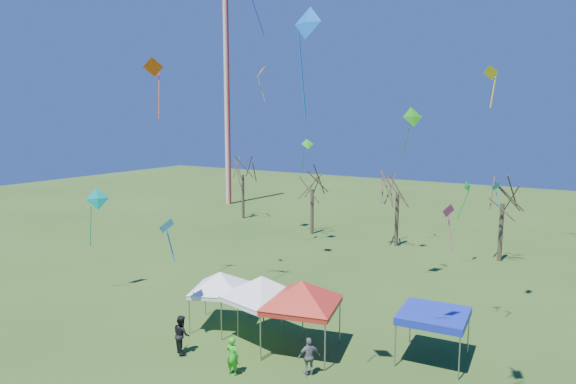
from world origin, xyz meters
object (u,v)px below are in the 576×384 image
tent_white_mid (262,280)px  person_green (233,356)px  tree_1 (312,173)px  tent_red (302,286)px  tent_blue (434,316)px  person_dark (182,334)px  tree_3 (504,183)px  tent_white_west (220,276)px  tree_2 (398,173)px  tree_0 (243,159)px  person_grey (309,357)px  radio_mast (227,105)px

tent_white_mid → person_green: tent_white_mid is taller
tree_1 → tent_red: (11.45, -21.94, -2.56)m
tent_blue → person_dark: size_ratio=1.71×
tree_3 → tent_blue: (0.18, -19.01, -3.97)m
tent_red → person_green: bearing=-112.6°
tent_white_west → tent_red: tent_red is taller
tree_2 → tree_3: size_ratio=1.03×
tree_3 → tent_blue: 19.42m
tent_white_mid → person_dark: size_ratio=2.30×
tree_3 → tent_blue: bearing=-89.4°
person_dark → person_green: size_ratio=1.09×
tree_2 → tent_red: 22.10m
tent_red → person_dark: bearing=-146.9°
tent_blue → tree_0: bearing=140.4°
tree_3 → person_grey: size_ratio=4.71×
tent_blue → person_dark: tent_blue is taller
radio_mast → tent_blue: size_ratio=7.98×
tree_2 → tent_blue: size_ratio=2.61×
person_dark → person_green: person_dark is taller
tree_3 → tent_red: tree_3 is taller
tent_white_mid → tent_red: tent_red is taller
tree_2 → tent_white_mid: bearing=-88.0°
tent_white_mid → person_dark: 4.51m
tent_white_west → tent_red: (5.18, -0.40, 0.49)m
person_green → tree_1: bearing=-69.0°
tent_red → tent_blue: 6.11m
tree_3 → tree_2: bearing=177.7°
tent_white_west → person_dark: bearing=-82.5°
tree_1 → tree_2: 8.42m
radio_mast → tent_red: (28.68, -31.29, -9.27)m
radio_mast → tent_blue: (34.22, -28.96, -10.39)m
person_dark → tent_white_west: bearing=-51.5°
tent_white_west → person_green: 5.70m
tree_1 → radio_mast: bearing=151.5°
tree_1 → person_dark: 26.36m
tree_2 → tree_1: bearing=178.2°
tent_red → person_grey: size_ratio=2.63×
tree_3 → tent_blue: size_ratio=2.52×
tent_white_mid → person_green: (0.86, -3.52, -2.23)m
person_dark → person_grey: person_dark is taller
tree_0 → tent_blue: size_ratio=2.69×
radio_mast → tent_white_mid: (26.38, -31.23, -9.43)m
tent_red → tree_1: bearing=117.6°
tree_0 → tent_white_west: tree_0 is taller
tree_0 → tent_blue: bearing=-39.6°
tent_white_mid → tree_2: bearing=92.0°
radio_mast → tent_white_west: size_ratio=6.98×
tree_0 → person_green: bearing=-54.5°
person_grey → tent_white_mid: bearing=-70.7°
tree_1 → person_grey: tree_1 is taller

